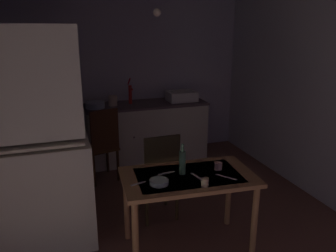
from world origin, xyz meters
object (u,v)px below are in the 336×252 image
Objects in this scene: hutch_cabinet at (28,152)px; dining_table at (188,186)px; teacup_cream at (218,166)px; chair_by_counter at (102,144)px; serving_bowl_wide at (159,182)px; mixing_bowl_counter at (95,105)px; glass_bottle at (182,162)px; hand_pump at (130,93)px; sink_basin at (181,96)px; chair_far_side at (159,176)px.

hutch_cabinet is 1.47m from dining_table.
chair_by_counter is at bearing 117.12° from teacup_cream.
dining_table is 7.62× the size of serving_bowl_wide.
chair_by_counter reaches higher than serving_bowl_wide.
mixing_bowl_counter is 0.22× the size of dining_table.
teacup_cream is at bearing -62.88° from chair_by_counter.
dining_table is 4.34× the size of glass_bottle.
dining_table is (0.00, -2.35, -0.41)m from hand_pump.
sink_basin is 1.60× the size of mixing_bowl_counter.
chair_far_side is 6.06× the size of serving_bowl_wide.
hand_pump reaches higher than serving_bowl_wide.
teacup_cream is (1.65, -0.46, -0.18)m from hutch_cabinet.
chair_far_side reaches higher than teacup_cream.
serving_bowl_wide is 0.57× the size of glass_bottle.
hand_pump reaches higher than teacup_cream.
serving_bowl_wide is at bearing -82.30° from chair_by_counter.
teacup_cream is (0.61, 0.11, 0.02)m from serving_bowl_wide.
hutch_cabinet is at bearing -176.74° from chair_far_side.
teacup_cream is 0.36m from glass_bottle.
hutch_cabinet is 4.67× the size of sink_basin.
glass_bottle is at bearing -77.25° from mixing_bowl_counter.
teacup_cream is (0.85, -1.66, 0.25)m from chair_by_counter.
hutch_cabinet is 7.21× the size of glass_bottle.
hand_pump is 2.36m from teacup_cream.
hand_pump is (-0.81, 0.05, 0.09)m from sink_basin.
mixing_bowl_counter is at bearing 95.84° from serving_bowl_wide.
dining_table is 0.34m from teacup_cream.
sink_basin is 0.36× the size of dining_table.
dining_table is 1.21× the size of chair_by_counter.
serving_bowl_wide is at bearing -164.51° from dining_table.
chair_by_counter reaches higher than dining_table.
sink_basin is 0.45× the size of chair_far_side.
chair_far_side reaches higher than dining_table.
hutch_cabinet is at bearing -125.83° from hand_pump.
hand_pump is 0.56m from mixing_bowl_counter.
hand_pump is 2.40× the size of serving_bowl_wide.
chair_by_counter is 3.58× the size of glass_bottle.
glass_bottle is (0.26, 0.13, 0.10)m from serving_bowl_wide.
mixing_bowl_counter is 1.80m from chair_far_side.
chair_by_counter reaches higher than mixing_bowl_counter.
chair_far_side is 0.73m from teacup_cream.
hand_pump is 0.32× the size of dining_table.
chair_far_side is at bearing -68.81° from chair_by_counter.
glass_bottle is (-0.85, -2.26, -0.10)m from sink_basin.
dining_table is at bearing -109.20° from sink_basin.
hutch_cabinet is 1.38m from glass_bottle.
chair_far_side is 0.97× the size of chair_by_counter.
hutch_cabinet is 2.30m from hand_pump.
sink_basin is at bearing 24.51° from chair_by_counter.
hutch_cabinet reaches higher than chair_by_counter.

